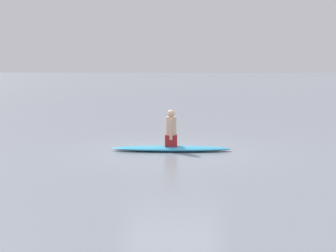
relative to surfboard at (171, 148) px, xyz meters
name	(u,v)px	position (x,y,z in m)	size (l,w,h in m)	color
ground_plane	(173,151)	(-0.05, 0.06, -0.07)	(400.00, 400.00, 0.00)	gray
surfboard	(171,148)	(0.00, 0.00, 0.00)	(3.13, 0.62, 0.13)	#339EC6
person_paddler	(171,130)	(0.00, 0.00, 0.50)	(0.32, 0.41, 0.96)	#A51E23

